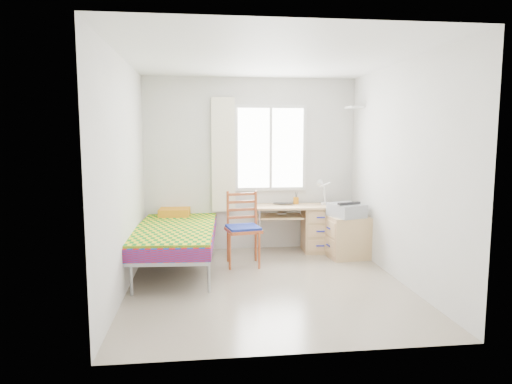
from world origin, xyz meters
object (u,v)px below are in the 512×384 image
(bed, at_px, (175,232))
(cabinet, at_px, (348,237))
(chair, at_px, (243,224))
(desk, at_px, (311,226))
(printer, at_px, (347,210))

(bed, bearing_deg, cabinet, 7.55)
(bed, bearing_deg, chair, 3.90)
(bed, xyz_separation_m, chair, (0.91, 0.01, 0.09))
(desk, distance_m, chair, 1.24)
(chair, relative_size, printer, 1.79)
(cabinet, distance_m, printer, 0.40)
(desk, bearing_deg, printer, -44.67)
(desk, xyz_separation_m, cabinet, (0.43, -0.41, -0.08))
(desk, bearing_deg, cabinet, -40.57)
(bed, bearing_deg, desk, 19.89)
(desk, relative_size, printer, 2.07)
(printer, bearing_deg, chair, 166.67)
(bed, xyz_separation_m, desk, (1.99, 0.59, -0.08))
(bed, height_order, desk, bed)
(cabinet, bearing_deg, bed, 179.42)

